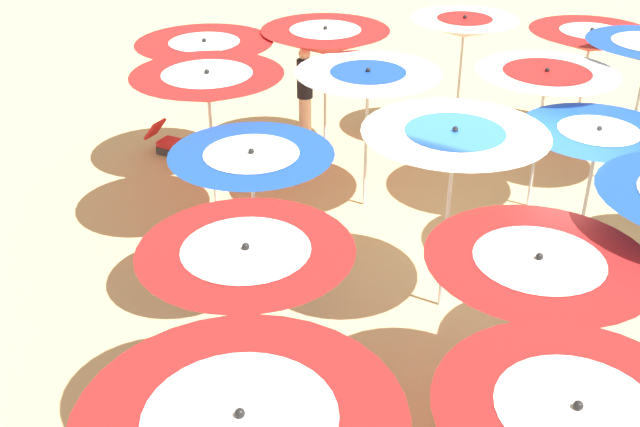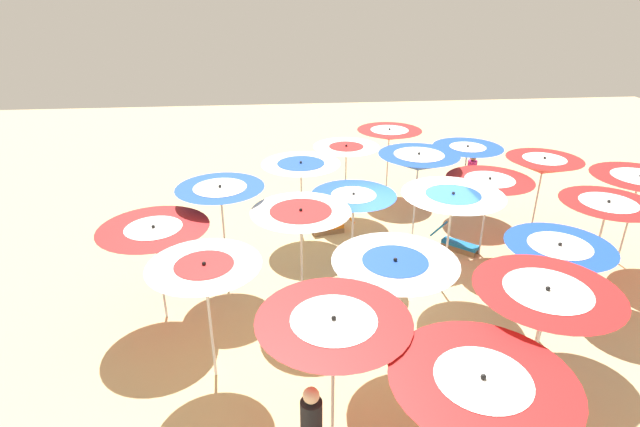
# 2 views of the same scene
# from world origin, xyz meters

# --- Properties ---
(ground) EXTENTS (39.74, 39.74, 0.04)m
(ground) POSITION_xyz_m (0.00, 0.00, -0.02)
(ground) COLOR #D1B57F
(beach_umbrella_0) EXTENTS (2.10, 2.10, 2.29)m
(beach_umbrella_0) POSITION_xyz_m (0.82, 5.65, 2.06)
(beach_umbrella_0) COLOR silver
(beach_umbrella_0) RESTS_ON ground
(beach_umbrella_1) EXTENTS (1.96, 1.96, 2.23)m
(beach_umbrella_1) POSITION_xyz_m (-0.81, 4.19, 2.01)
(beach_umbrella_1) COLOR silver
(beach_umbrella_1) RESTS_ON ground
(beach_umbrella_2) EXTENTS (2.12, 2.12, 2.25)m
(beach_umbrella_2) POSITION_xyz_m (-2.24, 2.73, 2.04)
(beach_umbrella_2) COLOR silver
(beach_umbrella_2) RESTS_ON ground
(beach_umbrella_3) EXTENTS (1.97, 1.97, 2.51)m
(beach_umbrella_3) POSITION_xyz_m (-4.17, 0.51, 2.29)
(beach_umbrella_3) COLOR silver
(beach_umbrella_3) RESTS_ON ground
(beach_umbrella_4) EXTENTS (2.21, 2.21, 2.20)m
(beach_umbrella_4) POSITION_xyz_m (-5.40, -0.75, 1.95)
(beach_umbrella_4) COLOR silver
(beach_umbrella_4) RESTS_ON ground
(beach_umbrella_5) EXTENTS (2.08, 2.08, 2.16)m
(beach_umbrella_5) POSITION_xyz_m (2.83, 3.98, 1.94)
(beach_umbrella_5) COLOR silver
(beach_umbrella_5) RESTS_ON ground
(beach_umbrella_6) EXTENTS (2.14, 2.14, 2.52)m
(beach_umbrella_6) POSITION_xyz_m (0.85, 2.34, 2.25)
(beach_umbrella_6) COLOR silver
(beach_umbrella_6) RESTS_ON ground
(beach_umbrella_7) EXTENTS (2.01, 2.01, 2.13)m
(beach_umbrella_7) POSITION_xyz_m (-1.14, 0.73, 1.91)
(beach_umbrella_7) COLOR silver
(beach_umbrella_7) RESTS_ON ground
(beach_umbrella_8) EXTENTS (2.11, 2.11, 2.32)m
(beach_umbrella_8) POSITION_xyz_m (-2.45, -0.49, 2.07)
(beach_umbrella_8) COLOR silver
(beach_umbrella_8) RESTS_ON ground
(beach_umbrella_9) EXTENTS (1.92, 1.92, 2.40)m
(beach_umbrella_9) POSITION_xyz_m (-4.19, -2.67, 2.16)
(beach_umbrella_9) COLOR silver
(beach_umbrella_9) RESTS_ON ground
(beach_umbrella_10) EXTENTS (2.00, 2.00, 2.33)m
(beach_umbrella_10) POSITION_xyz_m (4.28, 2.24, 2.06)
(beach_umbrella_10) COLOR silver
(beach_umbrella_10) RESTS_ON ground
(beach_umbrella_11) EXTENTS (2.15, 2.15, 2.18)m
(beach_umbrella_11) POSITION_xyz_m (2.37, 1.26, 1.96)
(beach_umbrella_11) COLOR silver
(beach_umbrella_11) RESTS_ON ground
(beach_umbrella_12) EXTENTS (2.20, 2.20, 2.52)m
(beach_umbrella_12) POSITION_xyz_m (0.82, -0.40, 2.28)
(beach_umbrella_12) COLOR silver
(beach_umbrella_12) RESTS_ON ground
(beach_umbrella_13) EXTENTS (2.20, 2.20, 2.30)m
(beach_umbrella_13) POSITION_xyz_m (-0.96, -2.69, 2.05)
(beach_umbrella_13) COLOR silver
(beach_umbrella_13) RESTS_ON ground
(beach_umbrella_14) EXTENTS (2.21, 2.21, 2.38)m
(beach_umbrella_14) POSITION_xyz_m (-2.23, -4.33, 2.11)
(beach_umbrella_14) COLOR silver
(beach_umbrella_14) RESTS_ON ground
(beach_umbrella_15) EXTENTS (2.25, 2.25, 2.42)m
(beach_umbrella_15) POSITION_xyz_m (5.73, 0.46, 2.18)
(beach_umbrella_15) COLOR silver
(beach_umbrella_15) RESTS_ON ground
(beach_umbrella_16) EXTENTS (1.99, 1.99, 2.40)m
(beach_umbrella_16) POSITION_xyz_m (4.07, -0.87, 2.17)
(beach_umbrella_16) COLOR silver
(beach_umbrella_16) RESTS_ON ground
(beach_umbrella_17) EXTENTS (1.97, 1.97, 2.25)m
(beach_umbrella_17) POSITION_xyz_m (2.20, -2.34, 2.01)
(beach_umbrella_17) COLOR silver
(beach_umbrella_17) RESTS_ON ground
(beach_umbrella_18) EXTENTS (2.16, 2.16, 2.53)m
(beach_umbrella_18) POSITION_xyz_m (0.96, -4.13, 2.27)
(beach_umbrella_18) COLOR silver
(beach_umbrella_18) RESTS_ON ground
(beach_umbrella_19) EXTENTS (2.27, 2.27, 2.35)m
(beach_umbrella_19) POSITION_xyz_m (-0.59, -5.61, 2.08)
(beach_umbrella_19) COLOR silver
(beach_umbrella_19) RESTS_ON ground
(lounger_1) EXTENTS (1.28, 0.60, 0.70)m
(lounger_1) POSITION_xyz_m (-1.38, 2.93, 0.22)
(lounger_1) COLOR olive
(lounger_1) RESTS_ON ground
(lounger_2) EXTENTS (0.60, 1.34, 0.58)m
(lounger_2) POSITION_xyz_m (-4.39, 1.14, 0.21)
(lounger_2) COLOR silver
(lounger_2) RESTS_ON ground
(lounger_3) EXTENTS (1.16, 1.12, 0.68)m
(lounger_3) POSITION_xyz_m (1.84, 1.57, 0.21)
(lounger_3) COLOR olive
(lounger_3) RESTS_ON ground
(beachgoer_1) EXTENTS (0.30, 0.30, 1.62)m
(beachgoer_1) POSITION_xyz_m (3.36, 4.72, 0.84)
(beachgoer_1) COLOR #A3704C
(beachgoer_1) RESTS_ON ground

